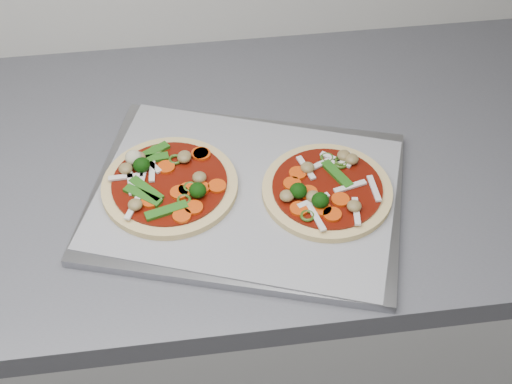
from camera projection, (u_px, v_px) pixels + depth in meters
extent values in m
cube|color=beige|center=(395.00, 312.00, 1.43)|extent=(3.60, 0.60, 0.86)
cube|color=#59595F|center=(437.00, 149.00, 1.10)|extent=(3.60, 0.60, 0.04)
cube|color=gray|center=(246.00, 196.00, 1.00)|extent=(0.50, 0.43, 0.01)
cube|color=#A09FA5|center=(246.00, 192.00, 0.99)|extent=(0.48, 0.42, 0.00)
cylinder|color=#EEC783|center=(170.00, 186.00, 0.99)|extent=(0.26, 0.26, 0.01)
cylinder|color=#5F0E08|center=(169.00, 182.00, 0.99)|extent=(0.22, 0.22, 0.00)
ellipsoid|color=#0F3A08|center=(141.00, 165.00, 0.99)|extent=(0.02, 0.02, 0.02)
cube|color=#306719|center=(143.00, 196.00, 0.96)|extent=(0.05, 0.05, 0.00)
torus|color=#304F14|center=(190.00, 187.00, 0.97)|extent=(0.02, 0.02, 0.00)
cube|color=#306719|center=(166.00, 211.00, 0.95)|extent=(0.06, 0.03, 0.00)
cylinder|color=#DC4300|center=(182.00, 216.00, 0.94)|extent=(0.03, 0.03, 0.00)
ellipsoid|color=olive|center=(199.00, 177.00, 0.98)|extent=(0.02, 0.02, 0.01)
ellipsoid|color=olive|center=(135.00, 205.00, 0.95)|extent=(0.03, 0.03, 0.01)
cube|color=silver|center=(131.00, 182.00, 0.98)|extent=(0.01, 0.05, 0.00)
cube|color=silver|center=(134.00, 206.00, 0.95)|extent=(0.03, 0.05, 0.00)
cube|color=#306719|center=(151.00, 153.00, 1.02)|extent=(0.06, 0.04, 0.00)
ellipsoid|color=#BAB292|center=(133.00, 158.00, 1.00)|extent=(0.03, 0.03, 0.02)
cylinder|color=#DC4300|center=(194.00, 207.00, 0.95)|extent=(0.03, 0.03, 0.00)
ellipsoid|color=olive|center=(126.00, 169.00, 0.99)|extent=(0.03, 0.03, 0.01)
cylinder|color=#DC4300|center=(166.00, 167.00, 1.00)|extent=(0.04, 0.04, 0.00)
cube|color=silver|center=(150.00, 163.00, 1.01)|extent=(0.03, 0.04, 0.00)
cylinder|color=#DC4300|center=(202.00, 154.00, 1.02)|extent=(0.03, 0.03, 0.00)
cylinder|color=#DC4300|center=(150.00, 201.00, 0.96)|extent=(0.04, 0.04, 0.00)
ellipsoid|color=olive|center=(184.00, 157.00, 1.01)|extent=(0.03, 0.03, 0.01)
cube|color=silver|center=(143.00, 176.00, 0.99)|extent=(0.02, 0.05, 0.00)
cylinder|color=#DC4300|center=(144.00, 162.00, 1.01)|extent=(0.03, 0.03, 0.00)
cylinder|color=#DC4300|center=(179.00, 192.00, 0.97)|extent=(0.04, 0.04, 0.00)
cylinder|color=#DC4300|center=(201.00, 188.00, 0.97)|extent=(0.04, 0.04, 0.00)
torus|color=#304F14|center=(184.00, 200.00, 0.96)|extent=(0.03, 0.03, 0.00)
ellipsoid|color=#0F3A08|center=(198.00, 190.00, 0.96)|extent=(0.03, 0.03, 0.02)
cube|color=silver|center=(147.00, 193.00, 0.97)|extent=(0.04, 0.04, 0.00)
ellipsoid|color=olive|center=(139.00, 157.00, 1.01)|extent=(0.03, 0.03, 0.01)
cube|color=#306719|center=(146.00, 189.00, 0.97)|extent=(0.05, 0.05, 0.00)
cube|color=silver|center=(152.00, 169.00, 1.00)|extent=(0.01, 0.05, 0.00)
cube|color=#306719|center=(148.00, 159.00, 1.01)|extent=(0.06, 0.02, 0.00)
torus|color=#304F14|center=(175.00, 159.00, 1.01)|extent=(0.03, 0.03, 0.00)
ellipsoid|color=olive|center=(185.00, 156.00, 1.01)|extent=(0.02, 0.02, 0.01)
cube|color=silver|center=(126.00, 177.00, 0.99)|extent=(0.05, 0.01, 0.00)
torus|color=#304F14|center=(156.00, 150.00, 1.03)|extent=(0.03, 0.03, 0.00)
cylinder|color=#DC4300|center=(188.00, 190.00, 0.97)|extent=(0.03, 0.03, 0.00)
cylinder|color=#DC4300|center=(200.00, 153.00, 1.02)|extent=(0.03, 0.03, 0.00)
cylinder|color=#DC4300|center=(217.00, 186.00, 0.98)|extent=(0.03, 0.03, 0.00)
cylinder|color=#EEC783|center=(327.00, 191.00, 0.99)|extent=(0.21, 0.21, 0.01)
cylinder|color=#5F0E08|center=(327.00, 187.00, 0.98)|extent=(0.18, 0.18, 0.00)
cylinder|color=#DC4300|center=(322.00, 209.00, 0.95)|extent=(0.03, 0.03, 0.00)
cube|color=silver|center=(338.00, 160.00, 1.01)|extent=(0.05, 0.03, 0.00)
ellipsoid|color=#0F3A08|center=(320.00, 200.00, 0.95)|extent=(0.03, 0.03, 0.02)
ellipsoid|color=olive|center=(344.00, 155.00, 1.01)|extent=(0.03, 0.03, 0.01)
cylinder|color=#DC4300|center=(340.00, 200.00, 0.96)|extent=(0.04, 0.04, 0.00)
cylinder|color=#DC4300|center=(292.00, 184.00, 0.98)|extent=(0.03, 0.03, 0.00)
cylinder|color=#DC4300|center=(299.00, 209.00, 0.95)|extent=(0.04, 0.04, 0.00)
ellipsoid|color=olive|center=(313.00, 196.00, 0.96)|extent=(0.03, 0.03, 0.01)
cube|color=silver|center=(316.00, 218.00, 0.94)|extent=(0.02, 0.05, 0.00)
ellipsoid|color=olive|center=(308.00, 168.00, 1.00)|extent=(0.03, 0.03, 0.01)
cylinder|color=#DC4300|center=(332.00, 214.00, 0.94)|extent=(0.03, 0.03, 0.00)
torus|color=#304F14|center=(307.00, 216.00, 0.94)|extent=(0.03, 0.03, 0.00)
cube|color=silver|center=(336.00, 160.00, 1.01)|extent=(0.04, 0.04, 0.00)
cube|color=silver|center=(374.00, 188.00, 0.97)|extent=(0.01, 0.05, 0.00)
cube|color=silver|center=(317.00, 166.00, 1.00)|extent=(0.05, 0.03, 0.00)
cube|color=silver|center=(313.00, 201.00, 0.96)|extent=(0.05, 0.02, 0.00)
cube|color=silver|center=(306.00, 168.00, 1.00)|extent=(0.02, 0.05, 0.00)
ellipsoid|color=olive|center=(354.00, 206.00, 0.95)|extent=(0.02, 0.02, 0.01)
cube|color=silver|center=(356.00, 211.00, 0.95)|extent=(0.01, 0.05, 0.00)
cube|color=silver|center=(350.00, 187.00, 0.98)|extent=(0.05, 0.02, 0.00)
cylinder|color=#DC4300|center=(308.00, 192.00, 0.97)|extent=(0.03, 0.03, 0.00)
ellipsoid|color=#0F3A08|center=(298.00, 191.00, 0.96)|extent=(0.03, 0.03, 0.02)
torus|color=#304F14|center=(327.00, 158.00, 1.01)|extent=(0.03, 0.03, 0.00)
torus|color=#304F14|center=(341.00, 164.00, 1.01)|extent=(0.02, 0.02, 0.00)
cube|color=#306719|center=(337.00, 174.00, 0.99)|extent=(0.04, 0.06, 0.00)
torus|color=#304F14|center=(341.00, 161.00, 1.01)|extent=(0.03, 0.03, 0.00)
ellipsoid|color=olive|center=(352.00, 159.00, 1.01)|extent=(0.03, 0.03, 0.01)
cylinder|color=#DC4300|center=(298.00, 173.00, 0.99)|extent=(0.03, 0.03, 0.00)
ellipsoid|color=olive|center=(287.00, 196.00, 0.96)|extent=(0.03, 0.03, 0.01)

